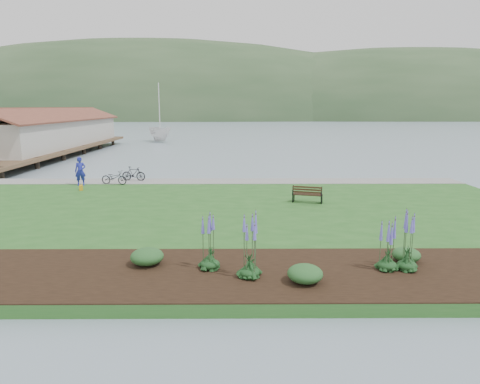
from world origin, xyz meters
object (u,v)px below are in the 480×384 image
object	(u,v)px
park_bench	(307,194)
sailboat	(161,142)
bicycle_a	(114,178)
person	(80,169)

from	to	relation	value
park_bench	sailboat	distance (m)	48.71
park_bench	bicycle_a	size ratio (longest dim) A/B	0.95
sailboat	park_bench	bearing A→B (deg)	-100.75
park_bench	sailboat	size ratio (longest dim) A/B	0.06
person	bicycle_a	bearing A→B (deg)	-4.59
bicycle_a	sailboat	distance (m)	40.57
bicycle_a	sailboat	world-z (taller)	sailboat
person	sailboat	size ratio (longest dim) A/B	0.08
park_bench	person	xyz separation A→B (m)	(-14.11, 5.33, 0.62)
park_bench	person	distance (m)	15.10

